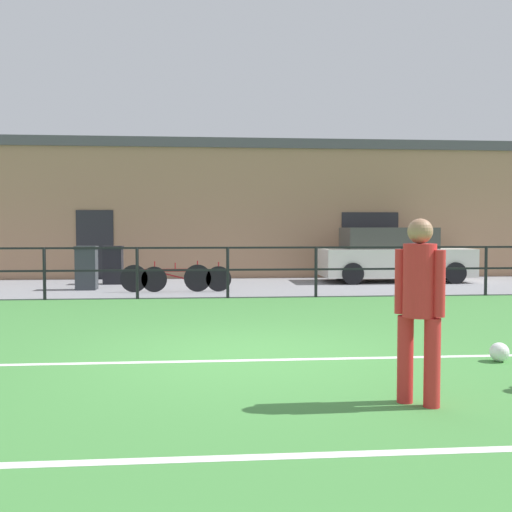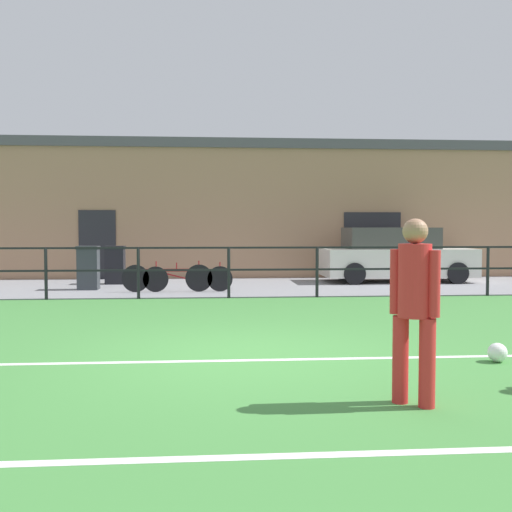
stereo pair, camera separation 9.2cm
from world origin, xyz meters
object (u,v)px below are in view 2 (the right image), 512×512
Objects in this scene: soccer_ball_match at (497,352)px; parked_car_red at (395,256)px; bicycle_parked_0 at (188,278)px; player_striker at (414,300)px; trash_bin_0 at (115,265)px; bicycle_parked_2 at (167,278)px; trash_bin_1 at (88,268)px.

parked_car_red reaches higher than soccer_ball_match.
bicycle_parked_0 reaches higher than soccer_ball_match.
player_striker is 12.41m from trash_bin_0.
player_striker is at bearing -134.62° from soccer_ball_match.
parked_car_red is at bearing 79.06° from soccer_ball_match.
bicycle_parked_0 is 0.99× the size of bicycle_parked_2.
player_striker is 12.18m from parked_car_red.
parked_car_red is at bearing 20.97° from bicycle_parked_0.
player_striker reaches higher than bicycle_parked_0.
bicycle_parked_0 is at bearing -159.03° from parked_car_red.
soccer_ball_match is 8.76m from bicycle_parked_0.
trash_bin_1 is at bearing 160.73° from bicycle_parked_2.
bicycle_parked_0 is at bearing -0.00° from bicycle_parked_2.
trash_bin_1 is (-0.43, -1.47, 0.02)m from trash_bin_0.
parked_car_red is 1.95× the size of bicycle_parked_2.
player_striker reaches higher than trash_bin_1.
parked_car_red is (1.95, 10.08, 0.65)m from soccer_ball_match.
parked_car_red reaches higher than trash_bin_0.
soccer_ball_match is 0.10× the size of bicycle_parked_2.
soccer_ball_match is 10.69m from trash_bin_1.
bicycle_parked_2 reaches higher than soccer_ball_match.
soccer_ball_match is 11.67m from trash_bin_0.
trash_bin_1 reaches higher than bicycle_parked_0.
soccer_ball_match is at bearing -60.67° from bicycle_parked_2.
trash_bin_0 reaches higher than soccer_ball_match.
trash_bin_0 is at bearing -28.92° from player_striker.
bicycle_parked_2 is (-0.50, 0.00, 0.02)m from bicycle_parked_0.
player_striker is at bearing -76.03° from bicycle_parked_0.
soccer_ball_match is at bearing -100.94° from parked_car_red.
bicycle_parked_2 is 2.14m from trash_bin_1.
bicycle_parked_0 is 2.07× the size of trash_bin_0.
soccer_ball_match is 0.05× the size of parked_car_red.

